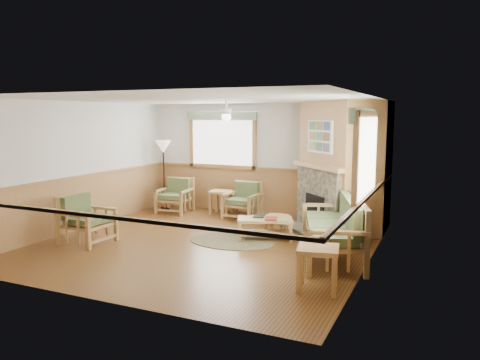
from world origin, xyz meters
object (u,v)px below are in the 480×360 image
at_px(armchair_back_left, 175,196).
at_px(end_table_chairs, 222,202).
at_px(end_table_sofa, 318,269).
at_px(sofa, 332,227).
at_px(floor_lamp_right, 357,201).
at_px(armchair_back_right, 242,201).
at_px(floor_lamp_left, 164,175).
at_px(armchair_left, 87,219).
at_px(footstool, 277,224).
at_px(coffee_table, 265,229).

distance_m(armchair_back_left, end_table_chairs, 1.20).
relative_size(end_table_chairs, end_table_sofa, 0.94).
bearing_deg(end_table_chairs, end_table_sofa, -49.19).
xyz_separation_m(sofa, end_table_chairs, (-3.28, 2.38, -0.22)).
distance_m(sofa, floor_lamp_right, 1.28).
distance_m(sofa, end_table_chairs, 4.06).
xyz_separation_m(armchair_back_right, floor_lamp_left, (-2.30, 0.19, 0.47)).
bearing_deg(sofa, floor_lamp_left, -133.53).
distance_m(armchair_back_right, armchair_left, 3.66).
height_order(armchair_back_right, end_table_chairs, armchair_back_right).
height_order(end_table_chairs, floor_lamp_left, floor_lamp_left).
distance_m(armchair_back_right, footstool, 1.59).
xyz_separation_m(coffee_table, end_table_sofa, (1.64, -2.22, 0.10)).
height_order(sofa, footstool, sofa).
bearing_deg(armchair_left, coffee_table, -59.77).
bearing_deg(end_table_sofa, floor_lamp_right, 90.00).
bearing_deg(armchair_back_right, end_table_chairs, 163.40).
bearing_deg(floor_lamp_right, floor_lamp_left, 168.03).
height_order(sofa, floor_lamp_right, floor_lamp_right).
bearing_deg(sofa, end_table_sofa, -11.51).
bearing_deg(sofa, footstool, -147.16).
relative_size(coffee_table, floor_lamp_right, 0.68).
xyz_separation_m(sofa, floor_lamp_left, (-4.91, 2.32, 0.38)).
xyz_separation_m(armchair_left, end_table_chairs, (1.14, 3.43, -0.17)).
bearing_deg(footstool, end_table_chairs, 146.40).
distance_m(end_table_chairs, footstool, 2.26).
bearing_deg(armchair_back_left, end_table_sofa, -43.82).
relative_size(armchair_back_left, armchair_back_right, 1.00).
bearing_deg(armchair_back_right, footstool, -35.64).
xyz_separation_m(armchair_back_left, end_table_sofa, (4.62, -3.70, -0.11)).
distance_m(armchair_back_left, end_table_sofa, 5.92).
xyz_separation_m(end_table_chairs, floor_lamp_left, (-1.62, -0.06, 0.60)).
bearing_deg(floor_lamp_left, footstool, -18.71).
bearing_deg(end_table_chairs, floor_lamp_right, -18.23).
xyz_separation_m(end_table_sofa, floor_lamp_left, (-5.10, 3.96, 0.58)).
distance_m(end_table_sofa, floor_lamp_left, 6.48).
distance_m(coffee_table, floor_lamp_right, 1.85).
distance_m(coffee_table, end_table_chairs, 2.57).
bearing_deg(floor_lamp_right, end_table_sofa, -90.00).
xyz_separation_m(coffee_table, floor_lamp_left, (-3.46, 1.74, 0.68)).
bearing_deg(armchair_back_left, armchair_back_right, -2.74).
height_order(floor_lamp_left, floor_lamp_right, floor_lamp_left).
height_order(end_table_chairs, end_table_sofa, end_table_sofa).
bearing_deg(sofa, floor_lamp_right, 152.78).
height_order(sofa, end_table_chairs, sofa).
distance_m(armchair_left, floor_lamp_right, 5.16).
distance_m(sofa, coffee_table, 1.58).
distance_m(sofa, armchair_back_right, 3.37).
height_order(sofa, armchair_left, sofa).
height_order(armchair_back_left, footstool, armchair_back_left).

